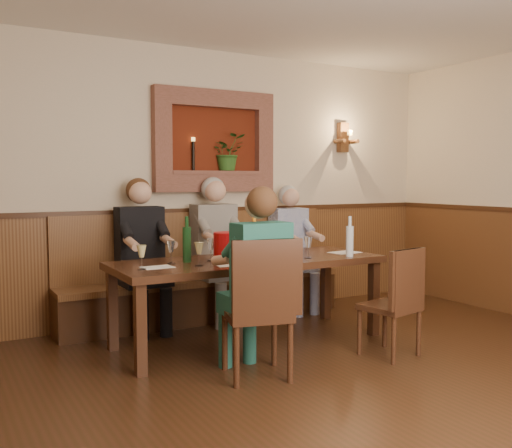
{
  "coord_description": "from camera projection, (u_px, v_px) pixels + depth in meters",
  "views": [
    {
      "loc": [
        -2.42,
        -2.51,
        1.44
      ],
      "look_at": [
        0.1,
        1.9,
        1.05
      ],
      "focal_mm": 40.0,
      "sensor_mm": 36.0,
      "label": 1
    }
  ],
  "objects": [
    {
      "name": "dining_table",
      "position": [
        249.0,
        267.0,
        5.03
      ],
      "size": [
        2.4,
        0.9,
        0.75
      ],
      "color": "black",
      "rests_on": "ground"
    },
    {
      "name": "person_bench_left",
      "position": [
        143.0,
        268.0,
        5.42
      ],
      "size": [
        0.44,
        0.53,
        1.46
      ],
      "color": "black",
      "rests_on": "ground"
    },
    {
      "name": "wall_niche",
      "position": [
        218.0,
        145.0,
        6.01
      ],
      "size": [
        1.36,
        0.3,
        1.06
      ],
      "color": "#581C0C",
      "rests_on": "ground"
    },
    {
      "name": "wine_glass_0",
      "position": [
        199.0,
        254.0,
        4.6
      ],
      "size": [
        0.08,
        0.08,
        0.19
      ],
      "primitive_type": null,
      "color": "#D8CA81",
      "rests_on": "dining_table"
    },
    {
      "name": "person_bench_right",
      "position": [
        293.0,
        259.0,
        6.27
      ],
      "size": [
        0.4,
        0.49,
        1.38
      ],
      "color": "navy",
      "rests_on": "ground"
    },
    {
      "name": "room_shell",
      "position": [
        402.0,
        104.0,
        3.33
      ],
      "size": [
        6.04,
        6.04,
        2.82
      ],
      "color": "beige",
      "rests_on": "ground"
    },
    {
      "name": "water_bottle",
      "position": [
        350.0,
        240.0,
        5.16
      ],
      "size": [
        0.07,
        0.07,
        0.37
      ],
      "rotation": [
        0.0,
        0.0,
        -0.08
      ],
      "color": "silver",
      "rests_on": "dining_table"
    },
    {
      "name": "ground_plane",
      "position": [
        396.0,
        417.0,
        3.48
      ],
      "size": [
        6.0,
        6.0,
        0.0
      ],
      "primitive_type": "plane",
      "color": "#311D0D",
      "rests_on": "ground"
    },
    {
      "name": "wine_bottle_green_b",
      "position": [
        187.0,
        243.0,
        4.81
      ],
      "size": [
        0.08,
        0.08,
        0.39
      ],
      "rotation": [
        0.0,
        0.0,
        -0.19
      ],
      "color": "#19471E",
      "rests_on": "dining_table"
    },
    {
      "name": "wine_glass_7",
      "position": [
        142.0,
        257.0,
        4.41
      ],
      "size": [
        0.08,
        0.08,
        0.19
      ],
      "primitive_type": null,
      "color": "#D8CA81",
      "rests_on": "dining_table"
    },
    {
      "name": "wine_glass_5",
      "position": [
        171.0,
        252.0,
        4.72
      ],
      "size": [
        0.08,
        0.08,
        0.19
      ],
      "primitive_type": null,
      "color": "white",
      "rests_on": "dining_table"
    },
    {
      "name": "tasting_sheet_d",
      "position": [
        232.0,
        265.0,
        4.65
      ],
      "size": [
        0.28,
        0.22,
        0.0
      ],
      "primitive_type": "cube",
      "rotation": [
        0.0,
        0.0,
        -0.14
      ],
      "color": "white",
      "rests_on": "dining_table"
    },
    {
      "name": "bench",
      "position": [
        205.0,
        288.0,
        5.87
      ],
      "size": [
        3.0,
        0.45,
        1.11
      ],
      "color": "#381E0F",
      "rests_on": "ground"
    },
    {
      "name": "chair_near_right",
      "position": [
        391.0,
        324.0,
        4.67
      ],
      "size": [
        0.46,
        0.46,
        0.9
      ],
      "rotation": [
        0.0,
        0.0,
        0.19
      ],
      "color": "black",
      "rests_on": "ground"
    },
    {
      "name": "wall_sconce",
      "position": [
        344.0,
        138.0,
        6.81
      ],
      "size": [
        0.25,
        0.2,
        0.35
      ],
      "color": "#532E17",
      "rests_on": "ground"
    },
    {
      "name": "wine_glass_3",
      "position": [
        242.0,
        254.0,
        4.6
      ],
      "size": [
        0.08,
        0.08,
        0.19
      ],
      "primitive_type": null,
      "color": "#D8CA81",
      "rests_on": "dining_table"
    },
    {
      "name": "person_chair_front",
      "position": [
        255.0,
        298.0,
        4.17
      ],
      "size": [
        0.41,
        0.5,
        1.4
      ],
      "color": "navy",
      "rests_on": "ground"
    },
    {
      "name": "wine_glass_6",
      "position": [
        308.0,
        247.0,
        5.05
      ],
      "size": [
        0.08,
        0.08,
        0.19
      ],
      "primitive_type": null,
      "color": "white",
      "rests_on": "dining_table"
    },
    {
      "name": "wine_glass_1",
      "position": [
        244.0,
        250.0,
        4.85
      ],
      "size": [
        0.08,
        0.08,
        0.19
      ],
      "primitive_type": null,
      "color": "#D8CA81",
      "rests_on": "dining_table"
    },
    {
      "name": "tasting_sheet_c",
      "position": [
        345.0,
        252.0,
        5.45
      ],
      "size": [
        0.29,
        0.22,
        0.0
      ],
      "primitive_type": "cube",
      "rotation": [
        0.0,
        0.0,
        0.09
      ],
      "color": "white",
      "rests_on": "dining_table"
    },
    {
      "name": "tasting_sheet_b",
      "position": [
        251.0,
        260.0,
        4.92
      ],
      "size": [
        0.29,
        0.25,
        0.0
      ],
      "primitive_type": "cube",
      "rotation": [
        0.0,
        0.0,
        -0.29
      ],
      "color": "white",
      "rests_on": "dining_table"
    },
    {
      "name": "wine_bottle_green_a",
      "position": [
        254.0,
        239.0,
        5.09
      ],
      "size": [
        0.09,
        0.09,
        0.4
      ],
      "rotation": [
        0.0,
        0.0,
        0.32
      ],
      "color": "#19471E",
      "rests_on": "dining_table"
    },
    {
      "name": "person_bench_mid",
      "position": [
        218.0,
        262.0,
        5.81
      ],
      "size": [
        0.44,
        0.54,
        1.47
      ],
      "color": "#625B5A",
      "rests_on": "ground"
    },
    {
      "name": "tasting_sheet_a",
      "position": [
        157.0,
        267.0,
        4.53
      ],
      "size": [
        0.25,
        0.19,
        0.0
      ],
      "primitive_type": "cube",
      "rotation": [
        0.0,
        0.0,
        0.05
      ],
      "color": "white",
      "rests_on": "dining_table"
    },
    {
      "name": "chair_near_left",
      "position": [
        257.0,
        337.0,
        4.16
      ],
      "size": [
        0.56,
        0.56,
        1.03
      ],
      "rotation": [
        0.0,
        0.0,
        -0.26
      ],
      "color": "black",
      "rests_on": "ground"
    },
    {
      "name": "spittoon_bucket",
      "position": [
        227.0,
        247.0,
        4.8
      ],
      "size": [
        0.24,
        0.24,
        0.25
      ],
      "primitive_type": "cylinder",
      "rotation": [
        0.0,
        0.0,
        -0.07
      ],
      "color": "#B50B0E",
      "rests_on": "dining_table"
    },
    {
      "name": "wine_glass_4",
      "position": [
        211.0,
        250.0,
        4.89
      ],
      "size": [
        0.08,
        0.08,
        0.19
      ],
      "primitive_type": null,
      "color": "white",
      "rests_on": "dining_table"
    },
    {
      "name": "wine_glass_2",
      "position": [
        257.0,
        245.0,
        5.21
      ],
      "size": [
        0.08,
        0.08,
        0.19
      ],
      "primitive_type": null,
      "color": "#D8CA81",
      "rests_on": "dining_table"
    },
    {
      "name": "wainscoting",
      "position": [
        398.0,
        322.0,
        3.44
      ],
      "size": [
        6.02,
        6.02,
        1.15
      ],
      "color": "#532E17",
      "rests_on": "ground"
    }
  ]
}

